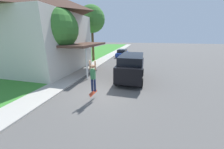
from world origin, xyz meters
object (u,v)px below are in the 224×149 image
Objects in this scene: lawn_tree_far at (92,19)px; skateboard at (93,93)px; lawn_tree_near at (57,28)px; suv_parked at (131,66)px; car_down_street at (122,53)px; skateboarder at (93,76)px.

skateboard is at bearing -67.69° from lawn_tree_far.
lawn_tree_near is 7.83× the size of skateboard.
suv_parked reaches higher than car_down_street.
suv_parked is 4.58m from skateboarder.
lawn_tree_near reaches higher than car_down_street.
skateboard is (1.03, -16.27, -0.19)m from car_down_street.
suv_parked reaches higher than skateboard.
lawn_tree_far is at bearing 132.08° from suv_parked.
car_down_street is at bearing 93.86° from skateboarder.
skateboarder is (-1.77, -4.21, 0.33)m from suv_parked.
lawn_tree_near is 1.29× the size of suv_parked.
car_down_street is at bearing 93.62° from skateboard.
skateboarder is at bearing -67.46° from lawn_tree_far.
suv_parked is 4.62m from skateboard.
lawn_tree_far is 1.85× the size of car_down_street.
skateboarder is at bearing -86.14° from car_down_street.
car_down_street reaches higher than skateboard.
lawn_tree_near is 7.42m from suv_parked.
lawn_tree_near reaches higher than skateboard.
lawn_tree_far is (0.20, 7.51, 1.54)m from lawn_tree_near.
lawn_tree_far is 10.79m from suv_parked.
lawn_tree_near is 13.51m from car_down_street.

